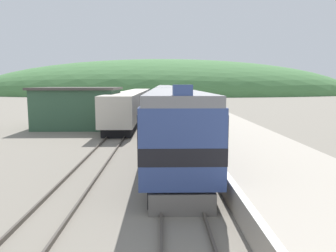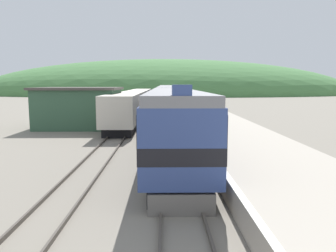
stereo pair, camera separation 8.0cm
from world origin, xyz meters
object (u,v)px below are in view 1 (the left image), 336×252
carriage_second (167,101)px  carriage_fourth (164,92)px  carriage_third (165,95)px  siding_train (134,103)px  express_train_lead_car (172,118)px

carriage_second → carriage_fourth: (0.00, 43.97, 0.00)m
carriage_second → carriage_third: same height
carriage_second → siding_train: (-4.49, 1.79, -0.42)m
carriage_fourth → siding_train: (-4.49, -42.18, -0.42)m
express_train_lead_car → carriage_fourth: size_ratio=1.02×
siding_train → express_train_lead_car: bearing=-79.5°
carriage_second → carriage_third: (0.00, 21.99, 0.00)m
carriage_second → siding_train: bearing=158.3°
express_train_lead_car → carriage_second: 22.44m
carriage_second → siding_train: carriage_second is taller
carriage_third → carriage_fourth: 21.99m
express_train_lead_car → carriage_third: express_train_lead_car is taller
carriage_second → carriage_fourth: same height
carriage_fourth → siding_train: bearing=-96.1°
carriage_fourth → siding_train: 42.42m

